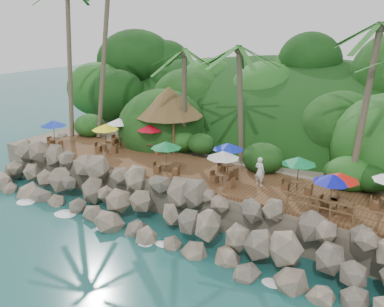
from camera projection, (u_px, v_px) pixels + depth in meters
The scene contains 12 objects.
ground at pixel (133, 239), 23.98m from camera, with size 140.00×140.00×0.00m, color #19514F.
land_base at pixel (257, 150), 36.38m from camera, with size 32.00×25.20×2.10m, color gray.
jungle_hill at pixel (289, 141), 42.66m from camera, with size 44.80×28.00×15.40m, color #143811.
seawall at pixel (154, 208), 25.22m from camera, with size 29.00×4.00×2.30m, color gray, non-canonical shape.
terrace at pixel (192, 171), 28.08m from camera, with size 26.00×5.00×0.20m, color brown.
jungle_foliage at pixel (252, 165), 35.90m from camera, with size 44.00×16.00×12.00m, color #143811, non-canonical shape.
foam_line at pixel (136, 237), 24.21m from camera, with size 25.20×0.80×0.06m.
palms at pixel (208, 17), 27.76m from camera, with size 30.56×6.96×14.08m.
palapa at pixel (169, 101), 31.99m from camera, with size 5.15×5.15×4.60m.
dining_clusters at pixel (203, 148), 26.72m from camera, with size 25.10×5.15×2.11m.
railing at pixel (342, 211), 20.67m from camera, with size 6.10×0.10×1.00m.
waiter at pixel (260, 172), 25.16m from camera, with size 0.64×0.42×1.75m, color white.
Camera 1 is at (14.54, -16.03, 11.85)m, focal length 40.44 mm.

